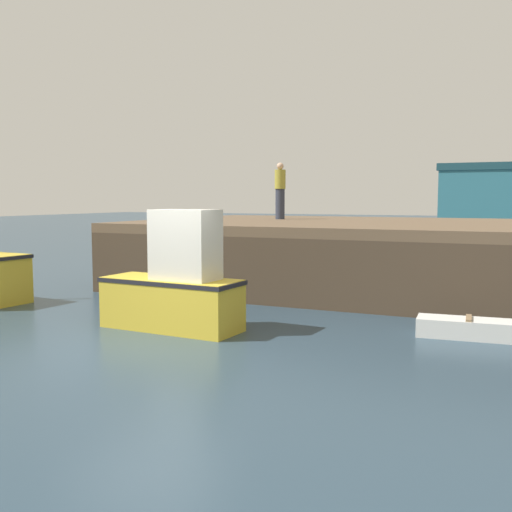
# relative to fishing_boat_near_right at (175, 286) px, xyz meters

# --- Properties ---
(ground) EXTENTS (120.00, 160.00, 0.10)m
(ground) POSITION_rel_fishing_boat_near_right_xyz_m (0.25, -1.35, -0.90)
(ground) COLOR #283D4C
(pier) EXTENTS (13.11, 8.39, 1.84)m
(pier) POSITION_rel_fishing_boat_near_right_xyz_m (2.01, 6.61, 0.71)
(pier) COLOR brown
(pier) RESTS_ON ground
(fishing_boat_near_right) EXTENTS (2.82, 1.18, 2.30)m
(fishing_boat_near_right) POSITION_rel_fishing_boat_near_right_xyz_m (0.00, 0.00, 0.00)
(fishing_boat_near_right) COLOR gold
(fishing_boat_near_right) RESTS_ON ground
(rowboat) EXTENTS (1.84, 0.79, 0.38)m
(rowboat) POSITION_rel_fishing_boat_near_right_xyz_m (5.16, 1.62, -0.68)
(rowboat) COLOR silver
(rowboat) RESTS_ON ground
(dockworker) EXTENTS (0.34, 0.34, 1.77)m
(dockworker) POSITION_rel_fishing_boat_near_right_xyz_m (-1.13, 7.94, 1.88)
(dockworker) COLOR #2D3342
(dockworker) RESTS_ON pier
(warehouse) EXTENTS (7.10, 4.28, 4.92)m
(warehouse) POSITION_rel_fishing_boat_near_right_xyz_m (3.36, 36.37, 1.63)
(warehouse) COLOR #2D6B7A
(warehouse) RESTS_ON ground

